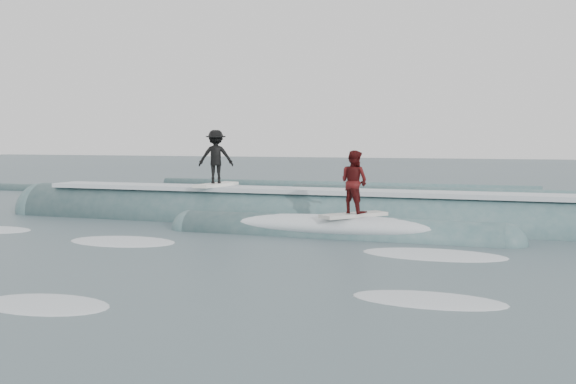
% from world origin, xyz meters
% --- Properties ---
extents(ground, '(160.00, 160.00, 0.00)m').
position_xyz_m(ground, '(0.00, 0.00, 0.00)').
color(ground, '#40545D').
rests_on(ground, ground).
extents(breaking_wave, '(21.82, 3.85, 2.14)m').
position_xyz_m(breaking_wave, '(0.31, 5.54, 0.04)').
color(breaking_wave, '#3A5E62').
rests_on(breaking_wave, ground).
extents(surfer_black, '(1.31, 2.05, 1.87)m').
position_xyz_m(surfer_black, '(-2.88, 5.92, 2.05)').
color(surfer_black, white).
rests_on(surfer_black, ground).
extents(surfer_red, '(1.70, 1.89, 1.83)m').
position_xyz_m(surfer_red, '(2.33, 3.72, 1.44)').
color(surfer_red, silver).
rests_on(surfer_red, ground).
extents(whitewater, '(15.57, 8.44, 0.10)m').
position_xyz_m(whitewater, '(-0.35, -0.53, 0.00)').
color(whitewater, silver).
rests_on(whitewater, ground).
extents(far_swells, '(37.53, 8.65, 0.80)m').
position_xyz_m(far_swells, '(-0.65, 17.65, 0.00)').
color(far_swells, '#3A5E62').
rests_on(far_swells, ground).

